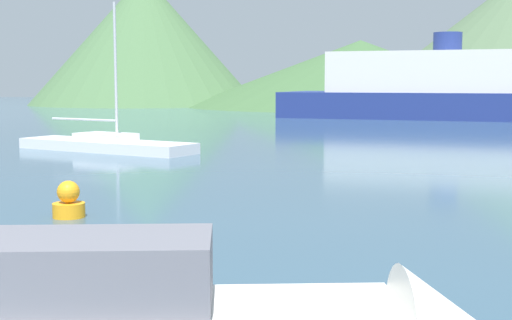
{
  "coord_description": "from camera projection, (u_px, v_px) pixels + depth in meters",
  "views": [
    {
      "loc": [
        4.65,
        -2.61,
        3.1
      ],
      "look_at": [
        0.47,
        14.0,
        1.2
      ],
      "focal_mm": 50.0,
      "sensor_mm": 36.0,
      "label": 1
    }
  ],
  "objects": [
    {
      "name": "sailboat_inner",
      "position": [
        106.0,
        144.0,
        31.72
      ],
      "size": [
        9.01,
        4.58,
        6.5
      ],
      "rotation": [
        0.0,
        0.0,
        -0.29
      ],
      "color": "silver",
      "rests_on": "ground_plane"
    },
    {
      "name": "ferry_distant",
      "position": [
        446.0,
        89.0,
        59.66
      ],
      "size": [
        27.84,
        12.02,
        7.12
      ],
      "rotation": [
        0.0,
        0.0,
        -0.1
      ],
      "color": "navy",
      "rests_on": "ground_plane"
    },
    {
      "name": "buoy_marker",
      "position": [
        69.0,
        202.0,
        16.26
      ],
      "size": [
        0.73,
        0.73,
        0.84
      ],
      "color": "orange",
      "rests_on": "ground_plane"
    },
    {
      "name": "hill_west",
      "position": [
        145.0,
        40.0,
        94.76
      ],
      "size": [
        30.45,
        30.45,
        17.1
      ],
      "color": "#476B42",
      "rests_on": "ground_plane"
    },
    {
      "name": "hill_central",
      "position": [
        360.0,
        73.0,
        88.39
      ],
      "size": [
        43.7,
        43.7,
        8.12
      ],
      "color": "#3D6038",
      "rests_on": "ground_plane"
    }
  ]
}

